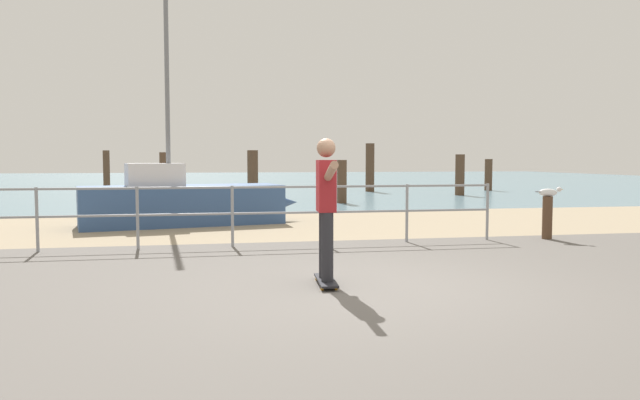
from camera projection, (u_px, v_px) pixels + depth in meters
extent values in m
cube|color=#605B56|center=(402.00, 311.00, 5.92)|extent=(24.00, 10.00, 0.04)
cube|color=tan|center=(290.00, 225.00, 13.76)|extent=(24.00, 6.00, 0.04)
cube|color=slate|center=(234.00, 181.00, 41.21)|extent=(72.00, 50.00, 0.04)
cylinder|color=gray|center=(37.00, 220.00, 9.55)|extent=(0.05, 0.05, 1.05)
cylinder|color=gray|center=(138.00, 218.00, 9.84)|extent=(0.05, 0.05, 1.05)
cylinder|color=gray|center=(232.00, 217.00, 10.12)|extent=(0.05, 0.05, 1.05)
cylinder|color=gray|center=(322.00, 215.00, 10.41)|extent=(0.05, 0.05, 1.05)
cylinder|color=gray|center=(407.00, 214.00, 10.69)|extent=(0.05, 0.05, 1.05)
cylinder|color=gray|center=(487.00, 212.00, 10.98)|extent=(0.05, 0.05, 1.05)
cylinder|color=gray|center=(185.00, 188.00, 9.95)|extent=(10.75, 0.04, 0.04)
cylinder|color=gray|center=(186.00, 214.00, 9.98)|extent=(10.75, 0.04, 0.04)
cube|color=#335184|center=(183.00, 206.00, 13.52)|extent=(4.60, 2.30, 0.90)
cone|color=#335184|center=(276.00, 203.00, 14.38)|extent=(1.24, 0.98, 0.77)
cylinder|color=slate|center=(167.00, 75.00, 13.21)|extent=(0.10, 0.10, 4.86)
cube|color=silver|center=(155.00, 175.00, 13.24)|extent=(1.36, 1.13, 0.50)
cube|color=black|center=(326.00, 280.00, 7.07)|extent=(0.26, 0.81, 0.02)
cylinder|color=orange|center=(336.00, 289.00, 6.81)|extent=(0.03, 0.06, 0.06)
cylinder|color=orange|center=(322.00, 289.00, 6.79)|extent=(0.03, 0.06, 0.06)
cylinder|color=orange|center=(330.00, 279.00, 7.36)|extent=(0.03, 0.06, 0.06)
cylinder|color=orange|center=(317.00, 279.00, 7.35)|extent=(0.03, 0.06, 0.06)
cylinder|color=#26262B|center=(327.00, 247.00, 6.93)|extent=(0.14, 0.14, 0.80)
cylinder|color=#26262B|center=(325.00, 244.00, 7.16)|extent=(0.14, 0.14, 0.80)
cube|color=maroon|center=(326.00, 186.00, 7.00)|extent=(0.23, 0.37, 0.60)
sphere|color=#9E755B|center=(326.00, 148.00, 6.97)|extent=(0.22, 0.22, 0.22)
cylinder|color=#9E755B|center=(331.00, 171.00, 6.54)|extent=(0.13, 0.56, 0.23)
cylinder|color=#9E755B|center=(322.00, 170.00, 7.43)|extent=(0.13, 0.56, 0.23)
cylinder|color=#513826|center=(547.00, 218.00, 11.11)|extent=(0.18, 0.18, 0.81)
ellipsoid|color=white|center=(548.00, 192.00, 11.08)|extent=(0.35, 0.27, 0.14)
sphere|color=white|center=(559.00, 189.00, 11.02)|extent=(0.09, 0.09, 0.09)
cone|color=gold|center=(562.00, 189.00, 11.00)|extent=(0.06, 0.04, 0.02)
cube|color=slate|center=(539.00, 192.00, 11.13)|extent=(0.14, 0.13, 0.02)
cylinder|color=#513826|center=(107.00, 173.00, 25.03)|extent=(0.27, 0.27, 1.85)
cylinder|color=#513826|center=(165.00, 180.00, 18.19)|extent=(0.31, 0.31, 1.70)
cylinder|color=#513826|center=(253.00, 176.00, 21.31)|extent=(0.38, 0.38, 1.80)
cylinder|color=#513826|center=(342.00, 182.00, 20.17)|extent=(0.32, 0.32, 1.46)
cylinder|color=#513826|center=(370.00, 168.00, 27.32)|extent=(0.40, 0.40, 2.20)
cylinder|color=#513826|center=(460.00, 175.00, 24.52)|extent=(0.38, 0.38, 1.68)
cylinder|color=#513826|center=(488.00, 175.00, 28.21)|extent=(0.35, 0.35, 1.49)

